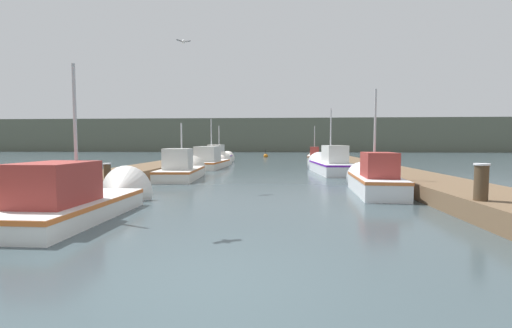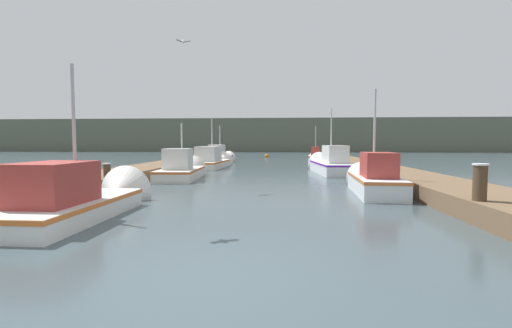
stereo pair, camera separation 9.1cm
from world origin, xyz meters
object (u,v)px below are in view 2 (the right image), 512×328
object	(u,v)px
fishing_boat_0	(84,198)
fishing_boat_3	(330,164)
mooring_piling_2	(107,177)
seagull_lead	(183,42)
fishing_boat_5	(221,158)
channel_buoy	(267,156)
fishing_boat_6	(315,156)
mooring_piling_0	(479,193)
mooring_piling_1	(218,155)
fishing_boat_1	(373,179)
fishing_boat_4	(213,161)
fishing_boat_2	(183,170)

from	to	relation	value
fishing_boat_0	fishing_boat_3	bearing A→B (deg)	58.52
mooring_piling_2	seagull_lead	xyz separation A→B (m)	(2.61, 1.11, 5.19)
fishing_boat_5	channel_buoy	xyz separation A→B (m)	(3.53, 12.23, -0.34)
fishing_boat_0	fishing_boat_3	size ratio (longest dim) A/B	0.78
fishing_boat_6	mooring_piling_0	xyz separation A→B (m)	(1.01, -26.72, 0.28)
fishing_boat_6	mooring_piling_2	xyz separation A→B (m)	(-9.89, -22.60, 0.14)
fishing_boat_6	mooring_piling_0	size ratio (longest dim) A/B	4.05
mooring_piling_0	channel_buoy	world-z (taller)	mooring_piling_0
fishing_boat_5	mooring_piling_1	size ratio (longest dim) A/B	6.63
fishing_boat_3	channel_buoy	size ratio (longest dim) A/B	6.24
fishing_boat_1	fishing_boat_4	bearing A→B (deg)	128.64
fishing_boat_1	fishing_boat_5	bearing A→B (deg)	120.99
fishing_boat_5	mooring_piling_1	bearing A→B (deg)	106.96
mooring_piling_0	fishing_boat_6	bearing A→B (deg)	92.16
fishing_boat_1	fishing_boat_4	xyz separation A→B (m)	(-8.30, 11.96, -0.02)
mooring_piling_2	fishing_boat_1	bearing A→B (deg)	3.52
fishing_boat_1	mooring_piling_2	distance (m)	9.79
fishing_boat_4	channel_buoy	size ratio (longest dim) A/B	5.98
fishing_boat_0	mooring_piling_0	xyz separation A→B (m)	(9.49, -0.26, 0.27)
mooring_piling_0	mooring_piling_1	world-z (taller)	mooring_piling_0
fishing_boat_0	fishing_boat_4	size ratio (longest dim) A/B	0.82
mooring_piling_2	mooring_piling_1	bearing A→B (deg)	89.90
fishing_boat_2	mooring_piling_2	xyz separation A→B (m)	(-1.39, -5.05, 0.11)
fishing_boat_2	fishing_boat_4	world-z (taller)	fishing_boat_4
fishing_boat_1	mooring_piling_0	bearing A→B (deg)	-72.76
fishing_boat_4	mooring_piling_0	bearing A→B (deg)	-56.90
fishing_boat_5	fishing_boat_2	bearing A→B (deg)	-85.21
fishing_boat_3	mooring_piling_1	size ratio (longest dim) A/B	6.52
fishing_boat_0	seagull_lead	xyz separation A→B (m)	(1.21, 4.97, 5.31)
fishing_boat_0	channel_buoy	xyz separation A→B (m)	(3.29, 33.49, -0.26)
fishing_boat_3	fishing_boat_5	world-z (taller)	fishing_boat_3
fishing_boat_2	fishing_boat_3	distance (m)	8.88
mooring_piling_0	mooring_piling_2	bearing A→B (deg)	159.27
fishing_boat_1	fishing_boat_6	xyz separation A→B (m)	(0.12, 22.00, -0.09)
mooring_piling_0	mooring_piling_1	size ratio (longest dim) A/B	1.37
fishing_boat_5	channel_buoy	world-z (taller)	fishing_boat_5
fishing_boat_1	channel_buoy	xyz separation A→B (m)	(-5.07, 29.03, -0.34)
fishing_boat_1	fishing_boat_6	distance (m)	22.00
fishing_boat_2	fishing_boat_5	distance (m)	12.36
fishing_boat_1	fishing_boat_4	world-z (taller)	fishing_boat_1
channel_buoy	seagull_lead	distance (m)	29.13
fishing_boat_1	fishing_boat_2	bearing A→B (deg)	155.91
mooring_piling_2	fishing_boat_4	bearing A→B (deg)	83.32
fishing_boat_1	mooring_piling_2	bearing A→B (deg)	-172.60
fishing_boat_0	mooring_piling_1	size ratio (longest dim) A/B	5.11
fishing_boat_4	mooring_piling_2	world-z (taller)	fishing_boat_4
fishing_boat_1	fishing_boat_4	distance (m)	14.55
fishing_boat_2	fishing_boat_6	world-z (taller)	fishing_boat_6
fishing_boat_4	fishing_boat_1	bearing A→B (deg)	-51.59
fishing_boat_6	fishing_boat_1	bearing A→B (deg)	-84.49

